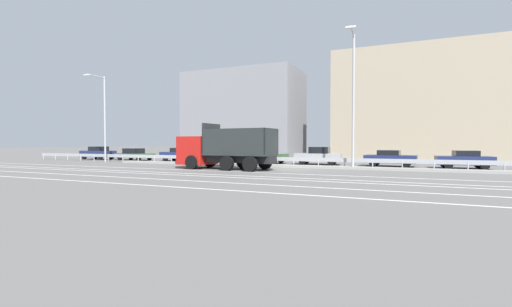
{
  "coord_description": "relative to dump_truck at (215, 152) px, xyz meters",
  "views": [
    {
      "loc": [
        8.44,
        -24.56,
        1.93
      ],
      "look_at": [
        -2.19,
        -0.13,
        1.14
      ],
      "focal_mm": 24.0,
      "sensor_mm": 36.0,
      "label": 1
    }
  ],
  "objects": [
    {
      "name": "parked_car_2",
      "position": [
        -9.35,
        8.33,
        -0.54
      ],
      "size": [
        4.18,
        1.8,
        1.45
      ],
      "rotation": [
        0.0,
        0.0,
        1.58
      ],
      "color": "navy",
      "rests_on": "ground_plane"
    },
    {
      "name": "ground_plane",
      "position": [
        4.75,
        2.01,
        -1.28
      ],
      "size": [
        320.0,
        320.0,
        0.0
      ],
      "primitive_type": "plane",
      "color": "#605E5B"
    },
    {
      "name": "lane_strip_2",
      "position": [
        1.01,
        -5.37,
        -1.27
      ],
      "size": [
        62.87,
        0.16,
        0.01
      ],
      "primitive_type": "cube",
      "color": "silver",
      "rests_on": "ground_plane"
    },
    {
      "name": "background_building_1",
      "position": [
        14.74,
        25.87,
        5.44
      ],
      "size": [
        20.16,
        11.24,
        13.44
      ],
      "primitive_type": "cube",
      "color": "tan",
      "rests_on": "ground_plane"
    },
    {
      "name": "median_guardrail",
      "position": [
        4.75,
        4.72,
        -0.71
      ],
      "size": [
        62.87,
        0.09,
        0.78
      ],
      "color": "#9EA0A5",
      "rests_on": "ground_plane"
    },
    {
      "name": "street_lamp_0",
      "position": [
        -15.5,
        3.7,
        3.67
      ],
      "size": [
        0.7,
        2.34,
        8.88
      ],
      "color": "#ADADB2",
      "rests_on": "ground_plane"
    },
    {
      "name": "median_road_sign",
      "position": [
        -4.77,
        3.81,
        -0.07
      ],
      "size": [
        0.79,
        0.16,
        2.25
      ],
      "color": "white",
      "rests_on": "ground_plane"
    },
    {
      "name": "parked_car_4",
      "position": [
        0.7,
        8.33,
        -0.57
      ],
      "size": [
        4.36,
        2.07,
        1.36
      ],
      "rotation": [
        0.0,
        0.0,
        -1.64
      ],
      "color": "#335B33",
      "rests_on": "ground_plane"
    },
    {
      "name": "lane_strip_0",
      "position": [
        1.01,
        -1.86,
        -1.27
      ],
      "size": [
        62.87,
        0.16,
        0.01
      ],
      "primitive_type": "cube",
      "color": "silver",
      "rests_on": "ground_plane"
    },
    {
      "name": "lane_strip_4",
      "position": [
        1.01,
        -10.18,
        -1.27
      ],
      "size": [
        62.87,
        0.16,
        0.01
      ],
      "primitive_type": "cube",
      "color": "silver",
      "rests_on": "ground_plane"
    },
    {
      "name": "median_island",
      "position": [
        4.75,
        3.81,
        -1.19
      ],
      "size": [
        34.58,
        1.1,
        0.18
      ],
      "primitive_type": "cube",
      "color": "gray",
      "rests_on": "ground_plane"
    },
    {
      "name": "lane_strip_3",
      "position": [
        1.01,
        -7.82,
        -1.27
      ],
      "size": [
        62.87,
        0.16,
        0.01
      ],
      "primitive_type": "cube",
      "color": "silver",
      "rests_on": "ground_plane"
    },
    {
      "name": "dump_truck",
      "position": [
        0.0,
        0.0,
        0.0
      ],
      "size": [
        7.79,
        3.05,
        3.44
      ],
      "rotation": [
        0.0,
        0.0,
        1.51
      ],
      "color": "red",
      "rests_on": "ground_plane"
    },
    {
      "name": "parked_car_0",
      "position": [
        -20.71,
        7.59,
        -0.5
      ],
      "size": [
        4.23,
        1.89,
        1.56
      ],
      "rotation": [
        0.0,
        0.0,
        1.58
      ],
      "color": "navy",
      "rests_on": "ground_plane"
    },
    {
      "name": "parked_car_5",
      "position": [
        6.0,
        8.25,
        -0.48
      ],
      "size": [
        4.24,
        2.19,
        1.61
      ],
      "rotation": [
        0.0,
        0.0,
        1.64
      ],
      "color": "#A3A3A8",
      "rests_on": "ground_plane"
    },
    {
      "name": "background_building_0",
      "position": [
        -8.92,
        23.83,
        4.92
      ],
      "size": [
        16.67,
        9.25,
        12.39
      ],
      "primitive_type": "cube",
      "color": "gray",
      "rests_on": "ground_plane"
    },
    {
      "name": "street_lamp_1",
      "position": [
        9.65,
        3.65,
        4.28
      ],
      "size": [
        0.71,
        2.66,
        10.03
      ],
      "color": "#ADADB2",
      "rests_on": "ground_plane"
    },
    {
      "name": "parked_car_7",
      "position": [
        17.37,
        7.63,
        -0.56
      ],
      "size": [
        3.93,
        2.09,
        1.39
      ],
      "rotation": [
        0.0,
        0.0,
        1.65
      ],
      "color": "navy",
      "rests_on": "ground_plane"
    },
    {
      "name": "parked_car_3",
      "position": [
        -4.25,
        8.29,
        -0.58
      ],
      "size": [
        4.72,
        2.0,
        1.38
      ],
      "rotation": [
        0.0,
        0.0,
        1.62
      ],
      "color": "#335B33",
      "rests_on": "ground_plane"
    },
    {
      "name": "parked_car_1",
      "position": [
        -15.3,
        7.84,
        -0.59
      ],
      "size": [
        4.8,
        2.04,
        1.36
      ],
      "rotation": [
        0.0,
        0.0,
        -1.63
      ],
      "color": "#335B33",
      "rests_on": "ground_plane"
    },
    {
      "name": "lane_strip_1",
      "position": [
        1.01,
        -4.27,
        -1.27
      ],
      "size": [
        62.87,
        0.16,
        0.01
      ],
      "primitive_type": "cube",
      "color": "silver",
      "rests_on": "ground_plane"
    },
    {
      "name": "parked_car_6",
      "position": [
        12.09,
        8.11,
        -0.57
      ],
      "size": [
        4.19,
        2.22,
        1.37
      ],
      "rotation": [
        0.0,
        0.0,
        -1.65
      ],
      "color": "navy",
      "rests_on": "ground_plane"
    }
  ]
}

